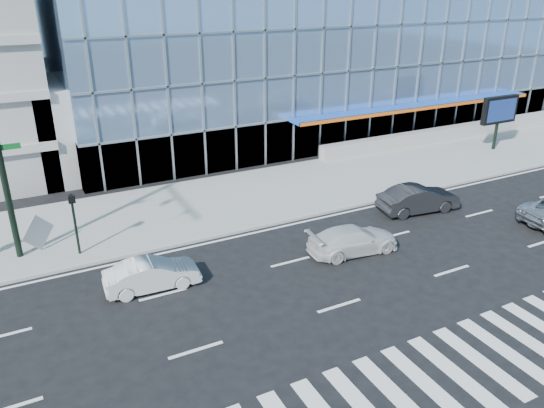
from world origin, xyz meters
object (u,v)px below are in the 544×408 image
(white_suv, at_px, (353,240))
(dark_sedan, at_px, (418,199))
(ped_signal_post, at_px, (74,215))
(marquee_sign, at_px, (499,111))
(tilted_panel, at_px, (38,232))
(white_sedan, at_px, (152,274))

(white_suv, height_order, dark_sedan, dark_sedan)
(ped_signal_post, bearing_deg, marquee_sign, 5.71)
(marquee_sign, height_order, dark_sedan, marquee_sign)
(white_suv, relative_size, tilted_panel, 3.42)
(marquee_sign, relative_size, tilted_panel, 3.08)
(white_sedan, bearing_deg, ped_signal_post, 31.83)
(marquee_sign, distance_m, tilted_panel, 32.19)
(white_suv, bearing_deg, ped_signal_post, 69.79)
(ped_signal_post, relative_size, white_suv, 0.67)
(white_sedan, bearing_deg, dark_sedan, -82.33)
(dark_sedan, bearing_deg, tilted_panel, 84.33)
(marquee_sign, distance_m, white_suv, 20.86)
(white_suv, xyz_separation_m, tilted_panel, (-13.18, 6.68, 0.42))
(ped_signal_post, xyz_separation_m, dark_sedan, (17.61, -3.14, -1.39))
(white_suv, bearing_deg, marquee_sign, -60.88)
(ped_signal_post, bearing_deg, dark_sedan, -10.12)
(ped_signal_post, distance_m, white_sedan, 5.05)
(tilted_panel, bearing_deg, white_sedan, -91.24)
(dark_sedan, bearing_deg, white_suv, 118.18)
(marquee_sign, xyz_separation_m, dark_sedan, (-12.89, -6.19, -2.31))
(ped_signal_post, height_order, white_suv, ped_signal_post)
(dark_sedan, bearing_deg, white_sedan, 101.34)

